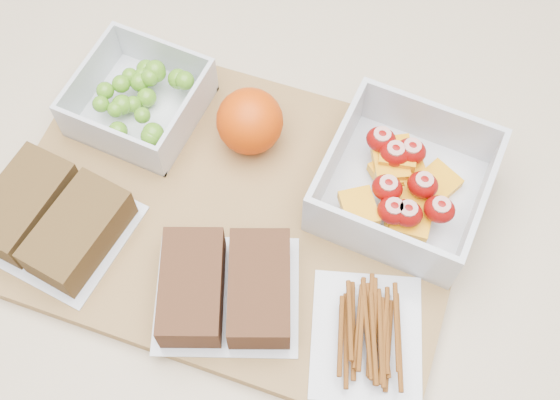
# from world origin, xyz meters

# --- Properties ---
(counter) EXTENTS (1.20, 0.90, 0.90)m
(counter) POSITION_xyz_m (0.00, 0.00, 0.45)
(counter) COLOR beige
(counter) RESTS_ON ground
(cutting_board) EXTENTS (0.45, 0.34, 0.02)m
(cutting_board) POSITION_xyz_m (-0.03, -0.01, 0.91)
(cutting_board) COLOR olive
(cutting_board) RESTS_ON counter
(grape_container) EXTENTS (0.12, 0.12, 0.05)m
(grape_container) POSITION_xyz_m (-0.16, 0.05, 0.94)
(grape_container) COLOR silver
(grape_container) RESTS_ON cutting_board
(fruit_container) EXTENTS (0.14, 0.14, 0.06)m
(fruit_container) POSITION_xyz_m (0.11, 0.06, 0.94)
(fruit_container) COLOR silver
(fruit_container) RESTS_ON cutting_board
(orange) EXTENTS (0.06, 0.06, 0.06)m
(orange) POSITION_xyz_m (-0.05, 0.06, 0.95)
(orange) COLOR #DF4405
(orange) RESTS_ON cutting_board
(sandwich_bag_left) EXTENTS (0.14, 0.12, 0.04)m
(sandwich_bag_left) POSITION_xyz_m (-0.17, -0.10, 0.94)
(sandwich_bag_left) COLOR silver
(sandwich_bag_left) RESTS_ON cutting_board
(sandwich_bag_center) EXTENTS (0.16, 0.15, 0.04)m
(sandwich_bag_center) POSITION_xyz_m (0.00, -0.09, 0.94)
(sandwich_bag_center) COLOR silver
(sandwich_bag_center) RESTS_ON cutting_board
(pretzel_bag) EXTENTS (0.13, 0.14, 0.03)m
(pretzel_bag) POSITION_xyz_m (0.13, -0.08, 0.93)
(pretzel_bag) COLOR silver
(pretzel_bag) RESTS_ON cutting_board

